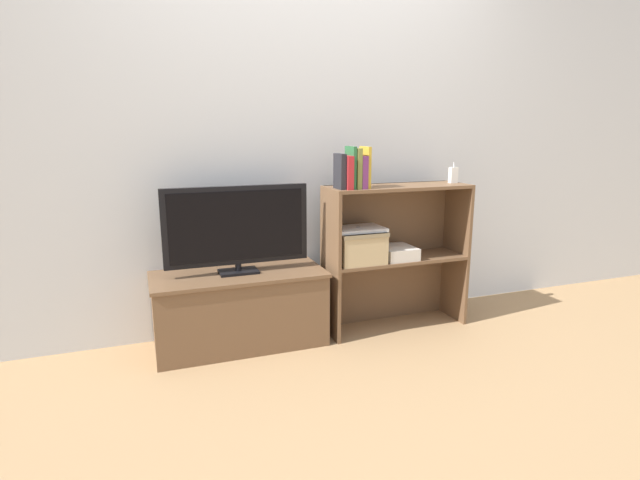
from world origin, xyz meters
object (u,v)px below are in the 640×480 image
(tv, at_px, (237,227))
(book_charcoal, at_px, (340,171))
(book_crimson, at_px, (346,172))
(book_mustard, at_px, (365,167))
(laptop, at_px, (358,229))
(book_forest, at_px, (351,168))
(baby_monitor, at_px, (453,175))
(book_plum, at_px, (360,172))
(tv_stand, at_px, (240,309))
(magazine_stack, at_px, (397,252))
(book_olive, at_px, (355,168))
(storage_basket_left, at_px, (358,245))

(tv, xyz_separation_m, book_charcoal, (0.58, -0.10, 0.30))
(book_crimson, bearing_deg, book_charcoal, 180.00)
(book_mustard, bearing_deg, laptop, 126.52)
(book_forest, xyz_separation_m, baby_monitor, (0.73, 0.05, -0.07))
(book_plum, bearing_deg, book_charcoal, 180.00)
(tv, xyz_separation_m, book_plum, (0.71, -0.10, 0.30))
(tv_stand, relative_size, tv, 1.21)
(tv_stand, xyz_separation_m, magazine_stack, (0.98, -0.08, 0.27))
(book_charcoal, bearing_deg, laptop, 13.52)
(magazine_stack, bearing_deg, baby_monitor, 3.81)
(magazine_stack, bearing_deg, laptop, 177.47)
(book_crimson, bearing_deg, book_forest, 0.00)
(laptop, xyz_separation_m, magazine_stack, (0.26, -0.01, -0.17))
(book_olive, bearing_deg, storage_basket_left, 39.44)
(tv_stand, height_order, book_crimson, book_crimson)
(storage_basket_left, bearing_deg, baby_monitor, 1.30)
(book_forest, height_order, book_mustard, book_forest)
(book_charcoal, xyz_separation_m, book_plum, (0.13, 0.00, -0.01))
(book_olive, xyz_separation_m, magazine_stack, (0.30, 0.02, -0.53))
(tv, distance_m, book_charcoal, 0.66)
(tv, distance_m, book_forest, 0.73)
(tv_stand, height_order, magazine_stack, magazine_stack)
(book_olive, bearing_deg, laptop, 39.44)
(baby_monitor, bearing_deg, book_plum, -175.95)
(book_crimson, distance_m, laptop, 0.36)
(tv, xyz_separation_m, book_crimson, (0.62, -0.10, 0.30))
(baby_monitor, bearing_deg, storage_basket_left, -178.70)
(book_charcoal, bearing_deg, book_forest, 0.00)
(book_mustard, height_order, laptop, book_mustard)
(book_charcoal, xyz_separation_m, book_crimson, (0.04, 0.00, -0.01))
(tv, bearing_deg, storage_basket_left, -5.61)
(book_crimson, height_order, storage_basket_left, book_crimson)
(storage_basket_left, xyz_separation_m, magazine_stack, (0.26, -0.01, -0.07))
(book_charcoal, relative_size, book_olive, 0.87)
(book_crimson, height_order, book_olive, book_olive)
(laptop, distance_m, magazine_stack, 0.31)
(storage_basket_left, relative_size, laptop, 0.94)
(book_crimson, relative_size, laptop, 0.61)
(book_mustard, relative_size, magazine_stack, 1.04)
(book_forest, bearing_deg, tv, 170.99)
(book_mustard, bearing_deg, book_olive, 180.00)
(book_olive, relative_size, book_mustard, 0.97)
(book_crimson, distance_m, book_forest, 0.04)
(book_crimson, bearing_deg, book_mustard, 0.00)
(book_crimson, relative_size, magazine_stack, 0.83)
(book_olive, distance_m, storage_basket_left, 0.46)
(book_plum, relative_size, storage_basket_left, 0.65)
(book_forest, relative_size, laptop, 0.78)
(baby_monitor, xyz_separation_m, magazine_stack, (-0.40, -0.03, -0.46))
(baby_monitor, bearing_deg, book_olive, -176.14)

